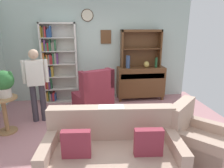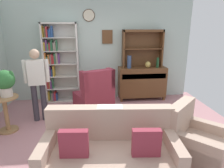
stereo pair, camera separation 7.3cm
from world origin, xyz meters
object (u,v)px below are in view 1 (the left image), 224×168
at_px(armchair_floral, 195,142).
at_px(person_reading, 36,81).
at_px(vase_tall, 128,62).
at_px(plant_stand, 5,111).
at_px(wingback_chair, 94,96).
at_px(potted_plant_large, 4,82).
at_px(sideboard_hutch, 141,43).
at_px(book_stack, 114,114).
at_px(bookshelf, 57,64).
at_px(vase_round, 147,64).
at_px(bottle_wine, 156,62).
at_px(coffee_table, 116,120).
at_px(sideboard, 140,81).
at_px(couch_floral, 112,154).

xyz_separation_m(armchair_floral, person_reading, (-2.67, 1.66, 0.62)).
relative_size(vase_tall, plant_stand, 0.47).
height_order(armchair_floral, person_reading, person_reading).
bearing_deg(wingback_chair, potted_plant_large, -155.20).
bearing_deg(sideboard_hutch, book_stack, -116.44).
distance_m(bookshelf, plant_stand, 1.88).
relative_size(wingback_chair, person_reading, 0.68).
bearing_deg(vase_round, book_stack, -121.57).
xyz_separation_m(wingback_chair, person_reading, (-1.20, -0.38, 0.52)).
xyz_separation_m(bottle_wine, coffee_table, (-1.38, -1.87, -0.70)).
height_order(sideboard_hutch, wingback_chair, sideboard_hutch).
relative_size(vase_tall, wingback_chair, 0.32).
height_order(vase_tall, book_stack, vase_tall).
bearing_deg(bookshelf, plant_stand, -116.94).
relative_size(sideboard_hutch, book_stack, 5.27).
relative_size(sideboard, sideboard_hutch, 1.18).
height_order(bookshelf, vase_tall, bookshelf).
relative_size(bottle_wine, armchair_floral, 0.25).
xyz_separation_m(bottle_wine, armchair_floral, (-0.26, -2.64, -0.77)).
distance_m(coffee_table, book_stack, 0.11).
relative_size(sideboard_hutch, potted_plant_large, 2.16).
relative_size(plant_stand, coffee_table, 0.89).
bearing_deg(person_reading, wingback_chair, 17.38).
relative_size(vase_round, couch_floral, 0.09).
bearing_deg(coffee_table, sideboard_hutch, 64.46).
distance_m(vase_tall, plant_stand, 3.10).
bearing_deg(coffee_table, vase_tall, 72.34).
distance_m(bottle_wine, coffee_table, 2.43).
bearing_deg(sideboard_hutch, person_reading, -155.03).
relative_size(bookshelf, couch_floral, 1.13).
xyz_separation_m(bookshelf, plant_stand, (-0.81, -1.59, -0.62)).
bearing_deg(couch_floral, potted_plant_large, 142.07).
bearing_deg(sideboard, coffee_table, -116.77).
distance_m(vase_round, person_reading, 2.85).
relative_size(coffee_table, book_stack, 3.83).
height_order(coffee_table, book_stack, book_stack).
xyz_separation_m(wingback_chair, coffee_table, (0.35, -1.26, -0.03)).
xyz_separation_m(plant_stand, book_stack, (2.06, -0.42, 0.01)).
bearing_deg(bottle_wine, book_stack, -127.38).
height_order(bookshelf, coffee_table, bookshelf).
height_order(bottle_wine, book_stack, bottle_wine).
height_order(sideboard_hutch, person_reading, sideboard_hutch).
bearing_deg(plant_stand, bottle_wine, 22.21).
height_order(bottle_wine, couch_floral, bottle_wine).
height_order(sideboard, armchair_floral, sideboard).
relative_size(bookshelf, potted_plant_large, 4.13).
xyz_separation_m(wingback_chair, plant_stand, (-1.74, -0.81, 0.06)).
bearing_deg(book_stack, bottle_wine, 52.62).
height_order(plant_stand, coffee_table, plant_stand).
xyz_separation_m(vase_tall, coffee_table, (-0.60, -1.88, -0.73)).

